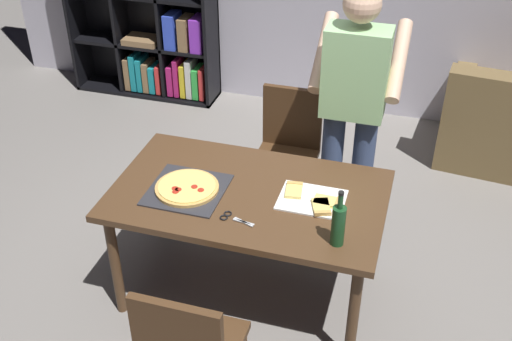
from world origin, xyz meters
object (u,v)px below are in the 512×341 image
at_px(person_serving_pizza, 353,105).
at_px(kitchen_scissors, 232,218).
at_px(wine_bottle, 338,224).
at_px(pepperoni_pizza_on_tray, 187,188).
at_px(dining_table, 248,203).
at_px(chair_far_side, 288,144).

distance_m(person_serving_pizza, kitchen_scissors, 1.10).
bearing_deg(wine_bottle, pepperoni_pizza_on_tray, 166.81).
relative_size(dining_table, chair_far_side, 1.70).
height_order(dining_table, kitchen_scissors, kitchen_scissors).
relative_size(person_serving_pizza, pepperoni_pizza_on_tray, 4.18).
distance_m(wine_bottle, kitchen_scissors, 0.58).
bearing_deg(person_serving_pizza, dining_table, -121.91).
height_order(pepperoni_pizza_on_tray, wine_bottle, wine_bottle).
distance_m(person_serving_pizza, pepperoni_pizza_on_tray, 1.15).
height_order(person_serving_pizza, kitchen_scissors, person_serving_pizza).
height_order(chair_far_side, pepperoni_pizza_on_tray, chair_far_side).
bearing_deg(wine_bottle, person_serving_pizza, 95.83).
xyz_separation_m(pepperoni_pizza_on_tray, kitchen_scissors, (0.32, -0.17, -0.01)).
height_order(pepperoni_pizza_on_tray, kitchen_scissors, pepperoni_pizza_on_tray).
bearing_deg(person_serving_pizza, pepperoni_pizza_on_tray, -134.27).
bearing_deg(dining_table, person_serving_pizza, 58.09).
height_order(dining_table, wine_bottle, wine_bottle).
bearing_deg(wine_bottle, kitchen_scissors, 176.16).
height_order(dining_table, pepperoni_pizza_on_tray, pepperoni_pizza_on_tray).
bearing_deg(chair_far_side, kitchen_scissors, -90.56).
bearing_deg(chair_far_side, dining_table, -90.00).
relative_size(dining_table, person_serving_pizza, 0.87).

